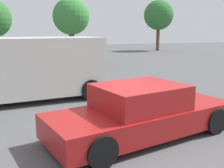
% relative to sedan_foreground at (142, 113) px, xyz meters
% --- Properties ---
extents(ground_plane, '(80.00, 80.00, 0.00)m').
position_rel_sedan_foreground_xyz_m(ground_plane, '(-0.32, 0.20, -0.58)').
color(ground_plane, '#515154').
extents(sedan_foreground, '(4.84, 2.56, 1.26)m').
position_rel_sedan_foreground_xyz_m(sedan_foreground, '(0.00, 0.00, 0.00)').
color(sedan_foreground, maroon).
rests_on(sedan_foreground, ground_plane).
extents(van_white, '(5.14, 2.59, 2.24)m').
position_rel_sedan_foreground_xyz_m(van_white, '(-2.09, 4.56, 0.63)').
color(van_white, silver).
rests_on(van_white, ground_plane).
extents(pedestrian, '(0.57, 0.25, 1.54)m').
position_rel_sedan_foreground_xyz_m(pedestrian, '(-2.77, 7.60, 0.33)').
color(pedestrian, gray).
rests_on(pedestrian, ground_plane).
extents(tree_back_left, '(2.83, 2.83, 4.96)m').
position_rel_sedan_foreground_xyz_m(tree_back_left, '(1.96, 15.63, 2.92)').
color(tree_back_left, brown).
rests_on(tree_back_left, ground_plane).
extents(tree_far_right, '(3.57, 3.57, 6.08)m').
position_rel_sedan_foreground_xyz_m(tree_far_right, '(14.66, 23.96, 3.68)').
color(tree_far_right, brown).
rests_on(tree_far_right, ground_plane).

